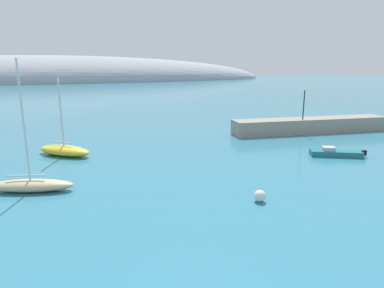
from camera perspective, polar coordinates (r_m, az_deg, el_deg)
The scene contains 7 objects.
breakwater_rocks at distance 52.35m, azimuth 19.80°, elevation 3.08°, with size 23.98×3.38×2.09m, color gray.
distant_ridge at distance 231.07m, azimuth -22.36°, elevation 9.94°, with size 302.38×72.73×32.33m, color #999EA8.
sailboat_yellow_near_shore at distance 39.02m, azimuth -21.15°, elevation -0.96°, with size 6.20×6.30×8.56m.
sailboat_sand_mid_mooring at distance 29.06m, azimuth -26.03°, elevation -6.29°, with size 6.80×4.11×10.20m.
motorboat_teal_alongside_breakwater at distance 39.47m, azimuth 23.50°, elevation -1.41°, with size 5.46×4.24×1.02m.
mooring_buoy_white at distance 24.77m, azimuth 11.63°, elevation -8.76°, with size 0.87×0.87×0.87m, color silver.
harbor_lamp_post at distance 50.14m, azimuth 18.77°, elevation 7.13°, with size 0.36×0.36×4.49m.
Camera 1 is at (-12.97, -1.09, 9.62)m, focal length 30.93 mm.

